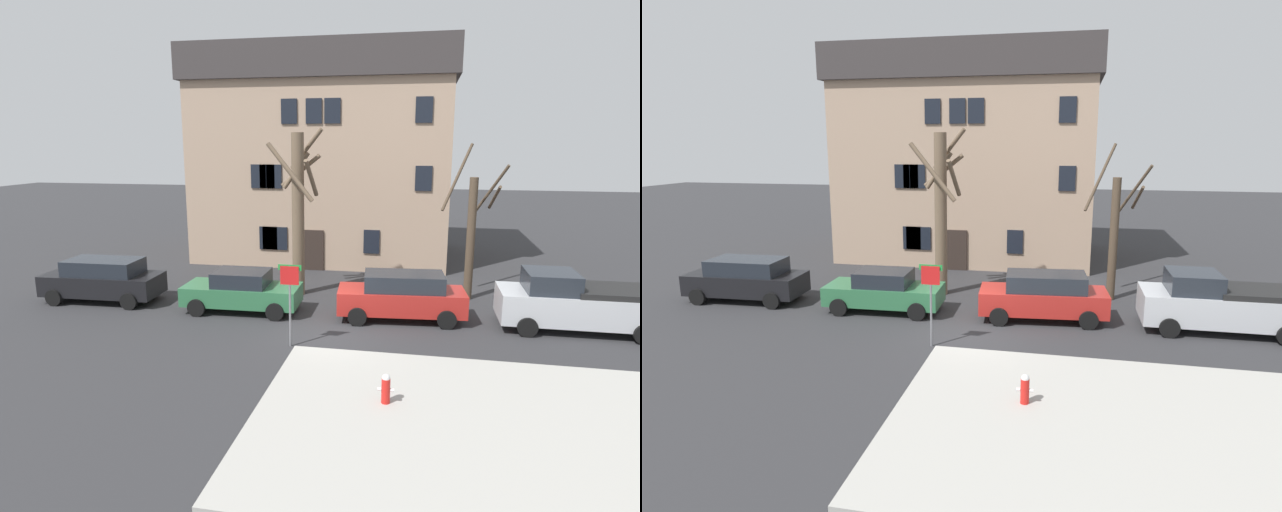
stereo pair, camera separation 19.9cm
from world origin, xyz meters
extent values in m
plane|color=#2D2D30|center=(0.00, 0.00, 0.00)|extent=(120.00, 120.00, 0.00)
cube|color=#A8A59E|center=(4.65, -5.31, 0.06)|extent=(11.08, 7.70, 0.12)
cube|color=tan|center=(-2.59, 13.49, 4.80)|extent=(13.67, 8.65, 9.60)
cube|color=#383333|center=(-2.59, 13.49, 10.51)|extent=(14.17, 9.15, 1.82)
cube|color=#2D231E|center=(-2.51, 9.11, 1.05)|extent=(1.10, 0.12, 2.10)
cube|color=black|center=(-4.97, 9.12, 1.60)|extent=(0.80, 0.08, 1.20)
cube|color=black|center=(-4.80, 9.12, 1.60)|extent=(0.80, 0.08, 1.20)
cube|color=black|center=(-4.28, 9.12, 1.60)|extent=(0.80, 0.08, 1.20)
cube|color=black|center=(0.51, 9.12, 1.60)|extent=(0.80, 0.08, 1.20)
cube|color=black|center=(-5.34, 9.12, 4.80)|extent=(0.80, 0.08, 1.20)
cube|color=black|center=(-4.88, 9.12, 4.80)|extent=(0.80, 0.08, 1.20)
cube|color=black|center=(-4.53, 9.12, 4.80)|extent=(0.80, 0.08, 1.20)
cube|color=black|center=(2.96, 9.12, 4.80)|extent=(0.80, 0.08, 1.20)
cube|color=black|center=(-3.70, 9.12, 8.00)|extent=(0.80, 0.08, 1.20)
cube|color=black|center=(-2.45, 9.12, 8.00)|extent=(0.80, 0.08, 1.20)
cube|color=black|center=(-1.52, 9.12, 8.00)|extent=(0.80, 0.08, 1.20)
cube|color=black|center=(2.86, 9.12, 8.00)|extent=(0.80, 0.08, 1.20)
cylinder|color=brown|center=(-2.22, 4.69, 3.45)|extent=(0.53, 0.53, 6.90)
cylinder|color=brown|center=(-2.27, 5.51, 5.30)|extent=(1.77, 0.31, 1.45)
cylinder|color=brown|center=(-2.40, 5.18, 5.32)|extent=(1.19, 0.60, 1.59)
cylinder|color=brown|center=(-1.62, 4.59, 5.05)|extent=(0.40, 1.36, 1.60)
cylinder|color=brown|center=(-2.31, 3.76, 5.33)|extent=(2.02, 0.39, 2.37)
cylinder|color=brown|center=(-2.00, 5.39, 6.22)|extent=(1.59, 0.65, 1.77)
cylinder|color=#4C3D2D|center=(4.97, 5.36, 2.56)|extent=(0.35, 0.35, 5.12)
cylinder|color=#4C3D2D|center=(5.82, 5.44, 4.30)|extent=(0.29, 1.77, 1.12)
cylinder|color=#4C3D2D|center=(5.67, 5.96, 4.47)|extent=(1.35, 1.54, 2.34)
cylinder|color=#4C3D2D|center=(4.34, 5.94, 5.09)|extent=(1.32, 1.42, 2.76)
cube|color=black|center=(-9.97, 2.12, 0.74)|extent=(4.86, 2.05, 0.85)
cube|color=#1E232B|center=(-9.88, 2.12, 1.48)|extent=(3.03, 1.76, 0.62)
cylinder|color=black|center=(-11.57, 1.12, 0.34)|extent=(0.69, 0.24, 0.68)
cylinder|color=black|center=(-11.64, 3.00, 0.34)|extent=(0.69, 0.24, 0.68)
cylinder|color=black|center=(-8.31, 1.24, 0.34)|extent=(0.69, 0.24, 0.68)
cylinder|color=black|center=(-8.38, 3.12, 0.34)|extent=(0.69, 0.24, 0.68)
cube|color=#2D6B42|center=(-3.84, 1.95, 0.68)|extent=(4.57, 1.95, 0.73)
cube|color=#1E232B|center=(-3.84, 1.95, 1.34)|extent=(2.12, 1.66, 0.58)
cylinder|color=black|center=(-5.34, 1.00, 0.34)|extent=(0.69, 0.24, 0.68)
cylinder|color=black|center=(-5.40, 2.82, 0.34)|extent=(0.69, 0.24, 0.68)
cylinder|color=black|center=(-2.27, 1.09, 0.34)|extent=(0.69, 0.24, 0.68)
cylinder|color=black|center=(-2.33, 2.91, 0.34)|extent=(0.69, 0.24, 0.68)
cube|color=#AD231E|center=(2.30, 2.13, 0.74)|extent=(4.80, 2.13, 0.84)
cube|color=#1E232B|center=(2.40, 2.14, 1.47)|extent=(3.01, 1.77, 0.62)
cylinder|color=black|center=(0.80, 1.13, 0.34)|extent=(0.70, 0.28, 0.68)
cylinder|color=black|center=(0.65, 2.87, 0.34)|extent=(0.70, 0.28, 0.68)
cylinder|color=black|center=(3.96, 1.40, 0.34)|extent=(0.70, 0.28, 0.68)
cylinder|color=black|center=(3.81, 3.14, 0.34)|extent=(0.70, 0.28, 0.68)
cube|color=#B7BABF|center=(8.44, 2.21, 0.85)|extent=(5.36, 2.10, 1.06)
cube|color=#1E232B|center=(7.48, 2.20, 1.73)|extent=(1.72, 1.84, 0.70)
cube|color=black|center=(9.62, 2.21, 1.48)|extent=(2.79, 2.01, 0.20)
cylinder|color=black|center=(6.63, 1.16, 0.34)|extent=(0.68, 0.22, 0.68)
cylinder|color=black|center=(6.62, 3.23, 0.34)|extent=(0.68, 0.22, 0.68)
cylinder|color=black|center=(10.26, 3.25, 0.34)|extent=(0.68, 0.22, 0.68)
cylinder|color=red|center=(2.23, -4.65, 0.44)|extent=(0.22, 0.22, 0.65)
sphere|color=silver|center=(2.23, -4.65, 0.79)|extent=(0.21, 0.21, 0.21)
cylinder|color=silver|center=(2.07, -4.65, 0.48)|extent=(0.10, 0.09, 0.09)
cylinder|color=silver|center=(2.39, -4.65, 0.48)|extent=(0.10, 0.09, 0.09)
cylinder|color=slate|center=(-1.09, -1.22, 1.34)|extent=(0.07, 0.07, 2.68)
cube|color=red|center=(-1.09, -1.24, 2.38)|extent=(0.60, 0.03, 0.60)
cube|color=#1E8C38|center=(-1.09, -1.20, 2.63)|extent=(0.76, 0.02, 0.18)
camera|label=1|loc=(2.92, -16.69, 6.48)|focal=29.25mm
camera|label=2|loc=(3.12, -16.65, 6.48)|focal=29.25mm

